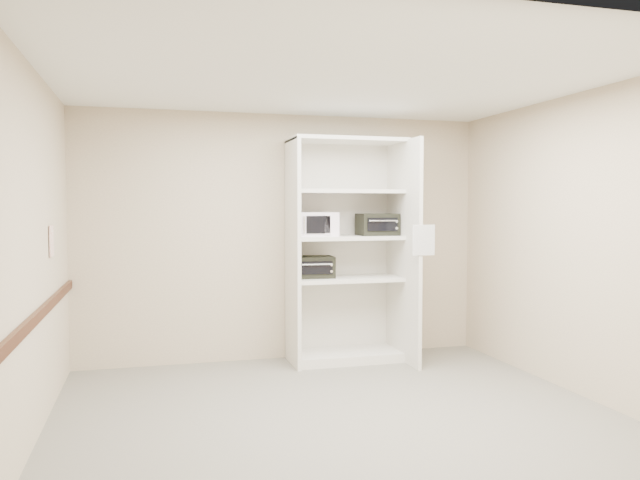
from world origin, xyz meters
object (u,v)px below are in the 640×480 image
object	(u,v)px
toaster_oven_lower	(314,267)
microwave	(315,224)
toaster_oven_upper	(377,225)
shelving_unit	(350,258)

from	to	relation	value
toaster_oven_lower	microwave	bearing A→B (deg)	-70.38
toaster_oven_upper	toaster_oven_lower	distance (m)	0.85
shelving_unit	toaster_oven_lower	xyz separation A→B (m)	(-0.40, 0.04, -0.10)
shelving_unit	microwave	xyz separation A→B (m)	(-0.39, 0.01, 0.37)
shelving_unit	microwave	distance (m)	0.54
shelving_unit	toaster_oven_lower	bearing A→B (deg)	174.22
microwave	toaster_oven_lower	world-z (taller)	microwave
shelving_unit	toaster_oven_upper	xyz separation A→B (m)	(0.31, 0.00, 0.36)
toaster_oven_upper	toaster_oven_lower	world-z (taller)	toaster_oven_upper
toaster_oven_upper	toaster_oven_lower	xyz separation A→B (m)	(-0.71, 0.04, -0.46)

